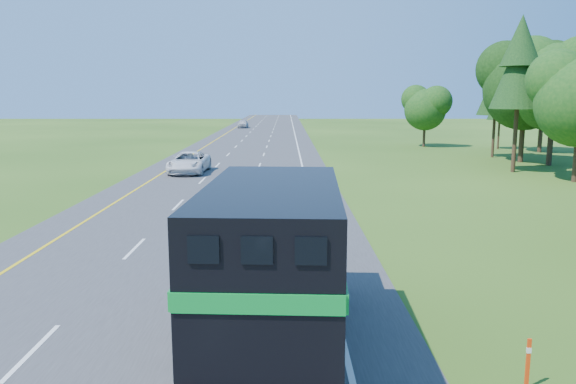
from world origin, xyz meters
TOP-DOWN VIEW (x-y plane):
  - road at (0.00, 50.00)m, footprint 15.00×260.00m
  - lane_markings at (0.00, 50.00)m, footprint 11.15×260.00m
  - horse_truck at (3.85, 11.21)m, footprint 3.25×9.19m
  - white_suv at (-3.45, 42.16)m, footprint 2.84×5.89m
  - far_car at (-4.01, 105.26)m, footprint 1.91×4.49m
  - delineator at (9.05, 9.35)m, footprint 0.09×0.05m

SIDE VIEW (x-z plane):
  - road at x=0.00m, z-range 0.00..0.04m
  - lane_markings at x=0.00m, z-range 0.04..0.05m
  - delineator at x=9.05m, z-range 0.04..1.13m
  - far_car at x=-4.01m, z-range 0.04..1.56m
  - white_suv at x=-3.45m, z-range 0.04..1.66m
  - horse_truck at x=3.85m, z-range 0.18..4.19m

